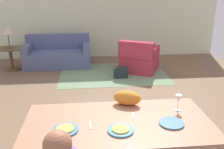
% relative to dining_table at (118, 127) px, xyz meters
% --- Properties ---
extents(ground_plane, '(7.18, 6.62, 0.02)m').
position_rel_dining_table_xyz_m(ground_plane, '(0.10, 2.07, -0.70)').
color(ground_plane, brown).
extents(back_wall, '(7.18, 0.10, 2.70)m').
position_rel_dining_table_xyz_m(back_wall, '(0.10, 5.43, 0.66)').
color(back_wall, beige).
rests_on(back_wall, ground_plane).
extents(dining_table, '(1.90, 0.96, 0.76)m').
position_rel_dining_table_xyz_m(dining_table, '(0.00, 0.00, 0.00)').
color(dining_table, '#AC7457').
rests_on(dining_table, ground_plane).
extents(plate_near_man, '(0.25, 0.25, 0.02)m').
position_rel_dining_table_xyz_m(plate_near_man, '(-0.52, -0.12, 0.08)').
color(plate_near_man, teal).
rests_on(plate_near_man, dining_table).
extents(pizza_near_man, '(0.17, 0.17, 0.01)m').
position_rel_dining_table_xyz_m(pizza_near_man, '(-0.52, -0.12, 0.09)').
color(pizza_near_man, gold).
rests_on(pizza_near_man, plate_near_man).
extents(plate_near_child, '(0.25, 0.25, 0.02)m').
position_rel_dining_table_xyz_m(plate_near_child, '(0.00, -0.18, 0.08)').
color(plate_near_child, teal).
rests_on(plate_near_child, dining_table).
extents(pizza_near_child, '(0.17, 0.17, 0.01)m').
position_rel_dining_table_xyz_m(pizza_near_child, '(0.00, -0.18, 0.09)').
color(pizza_near_child, gold).
rests_on(pizza_near_child, plate_near_child).
extents(plate_near_woman, '(0.25, 0.25, 0.02)m').
position_rel_dining_table_xyz_m(plate_near_woman, '(0.52, -0.10, 0.08)').
color(plate_near_woman, teal).
rests_on(plate_near_woman, dining_table).
extents(wine_glass, '(0.07, 0.07, 0.19)m').
position_rel_dining_table_xyz_m(wine_glass, '(0.68, 0.18, 0.20)').
color(wine_glass, silver).
rests_on(wine_glass, dining_table).
extents(fork, '(0.02, 0.15, 0.01)m').
position_rel_dining_table_xyz_m(fork, '(-0.28, -0.05, 0.07)').
color(fork, silver).
rests_on(fork, dining_table).
extents(knife, '(0.04, 0.17, 0.01)m').
position_rel_dining_table_xyz_m(knife, '(0.17, 0.10, 0.07)').
color(knife, silver).
rests_on(knife, dining_table).
extents(cat, '(0.36, 0.26, 0.17)m').
position_rel_dining_table_xyz_m(cat, '(0.15, 0.38, 0.15)').
color(cat, orange).
rests_on(cat, dining_table).
extents(area_rug, '(2.60, 1.80, 0.01)m').
position_rel_dining_table_xyz_m(area_rug, '(0.34, 3.69, -0.69)').
color(area_rug, gray).
rests_on(area_rug, ground_plane).
extents(couch, '(1.74, 0.86, 0.82)m').
position_rel_dining_table_xyz_m(couch, '(-1.08, 4.55, -0.39)').
color(couch, '#505980').
rests_on(couch, ground_plane).
extents(armchair, '(1.15, 1.16, 0.82)m').
position_rel_dining_table_xyz_m(armchair, '(1.01, 3.84, -0.37)').
color(armchair, '#A52D3E').
rests_on(armchair, ground_plane).
extents(side_table, '(0.56, 0.56, 0.58)m').
position_rel_dining_table_xyz_m(side_table, '(-2.24, 4.29, -0.32)').
color(side_table, brown).
rests_on(side_table, ground_plane).
extents(table_lamp, '(0.26, 0.26, 0.54)m').
position_rel_dining_table_xyz_m(table_lamp, '(-2.24, 4.29, 0.32)').
color(table_lamp, '#4C4032').
rests_on(table_lamp, side_table).
extents(handbag, '(0.32, 0.16, 0.26)m').
position_rel_dining_table_xyz_m(handbag, '(0.49, 3.39, -0.56)').
color(handbag, '#1E262B').
rests_on(handbag, ground_plane).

